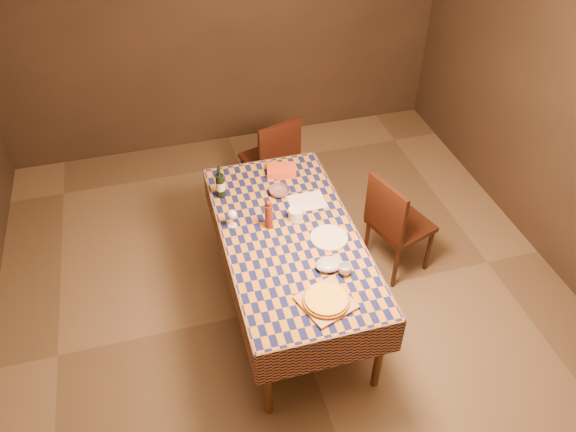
{
  "coord_description": "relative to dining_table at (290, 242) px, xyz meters",
  "views": [
    {
      "loc": [
        -0.78,
        -2.76,
        3.46
      ],
      "look_at": [
        0.0,
        0.05,
        0.9
      ],
      "focal_mm": 35.0,
      "sensor_mm": 36.0,
      "label": 1
    }
  ],
  "objects": [
    {
      "name": "pepper_mill",
      "position": [
        -0.12,
        0.12,
        0.19
      ],
      "size": [
        0.07,
        0.07,
        0.24
      ],
      "color": "#521B13",
      "rests_on": "dining_table"
    },
    {
      "name": "cutting_board",
      "position": [
        0.05,
        -0.66,
        0.09
      ],
      "size": [
        0.38,
        0.38,
        0.02
      ],
      "primitive_type": "cube",
      "rotation": [
        0.0,
        0.0,
        0.33
      ],
      "color": "#AF7C52",
      "rests_on": "dining_table"
    },
    {
      "name": "chair_far",
      "position": [
        0.2,
        1.27,
        -0.17
      ],
      "size": [
        0.53,
        0.53,
        0.93
      ],
      "color": "black",
      "rests_on": "ground"
    },
    {
      "name": "deli_tub",
      "position": [
        0.08,
        0.15,
        0.12
      ],
      "size": [
        0.12,
        0.12,
        0.09
      ],
      "primitive_type": "cylinder",
      "rotation": [
        0.0,
        0.0,
        -0.09
      ],
      "color": "white",
      "rests_on": "dining_table"
    },
    {
      "name": "wine_glass",
      "position": [
        -0.37,
        0.2,
        0.18
      ],
      "size": [
        0.07,
        0.07,
        0.14
      ],
      "color": "white",
      "rests_on": "dining_table"
    },
    {
      "name": "takeout_container",
      "position": [
        0.13,
        0.7,
        0.1
      ],
      "size": [
        0.25,
        0.2,
        0.06
      ],
      "primitive_type": "cube",
      "rotation": [
        0.0,
        0.0,
        -0.21
      ],
      "color": "#D3481B",
      "rests_on": "dining_table"
    },
    {
      "name": "white_plate",
      "position": [
        0.25,
        -0.11,
        0.08
      ],
      "size": [
        0.28,
        0.28,
        0.02
      ],
      "primitive_type": "cylinder",
      "rotation": [
        0.0,
        0.0,
        -0.09
      ],
      "color": "silver",
      "rests_on": "dining_table"
    },
    {
      "name": "bowl",
      "position": [
        0.04,
        0.46,
        0.1
      ],
      "size": [
        0.18,
        0.18,
        0.05
      ],
      "primitive_type": "imported",
      "rotation": [
        0.0,
        0.0,
        0.17
      ],
      "color": "#664855",
      "rests_on": "dining_table"
    },
    {
      "name": "flour_bag",
      "position": [
        0.16,
        -0.37,
        0.1
      ],
      "size": [
        0.21,
        0.17,
        0.06
      ],
      "primitive_type": "ellipsoid",
      "rotation": [
        0.0,
        0.0,
        0.16
      ],
      "color": "#919FBA",
      "rests_on": "dining_table"
    },
    {
      "name": "wine_bottle",
      "position": [
        -0.39,
        0.55,
        0.18
      ],
      "size": [
        0.08,
        0.08,
        0.27
      ],
      "color": "black",
      "rests_on": "dining_table"
    },
    {
      "name": "flour_patch",
      "position": [
        0.22,
        0.31,
        0.08
      ],
      "size": [
        0.27,
        0.21,
        0.0
      ],
      "primitive_type": "cube",
      "rotation": [
        0.0,
        0.0,
        0.01
      ],
      "color": "white",
      "rests_on": "dining_table"
    },
    {
      "name": "chair_right",
      "position": [
        0.9,
        0.17,
        -0.17
      ],
      "size": [
        0.54,
        0.53,
        0.93
      ],
      "color": "black",
      "rests_on": "ground"
    },
    {
      "name": "room",
      "position": [
        0.0,
        0.0,
        0.66
      ],
      "size": [
        5.0,
        5.1,
        2.7
      ],
      "color": "brown",
      "rests_on": "ground"
    },
    {
      "name": "tumbler",
      "position": [
        0.24,
        -0.45,
        0.11
      ],
      "size": [
        0.11,
        0.11,
        0.07
      ],
      "primitive_type": "imported",
      "rotation": [
        0.0,
        0.0,
        0.24
      ],
      "color": "silver",
      "rests_on": "dining_table"
    },
    {
      "name": "dining_table",
      "position": [
        0.0,
        0.0,
        0.0
      ],
      "size": [
        0.94,
        1.84,
        0.77
      ],
      "color": "brown",
      "rests_on": "ground"
    },
    {
      "name": "pizza",
      "position": [
        0.05,
        -0.66,
        0.11
      ],
      "size": [
        0.35,
        0.35,
        0.03
      ],
      "color": "#9A5F19",
      "rests_on": "cutting_board"
    }
  ]
}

